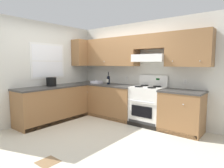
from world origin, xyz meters
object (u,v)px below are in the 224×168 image
object	(u,v)px
bucket	(51,82)
bowl	(97,83)
stove	(148,105)
wine_bottle	(108,80)

from	to	relation	value
bucket	bowl	bearing A→B (deg)	69.49
bowl	bucket	world-z (taller)	bucket
bowl	bucket	size ratio (longest dim) A/B	1.16
stove	bowl	world-z (taller)	stove
bowl	bucket	xyz separation A→B (m)	(-0.45, -1.22, 0.09)
bucket	wine_bottle	bearing A→B (deg)	54.26
stove	wine_bottle	distance (m)	1.34
stove	bucket	distance (m)	2.50
wine_bottle	bowl	distance (m)	0.44
wine_bottle	bucket	distance (m)	1.52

